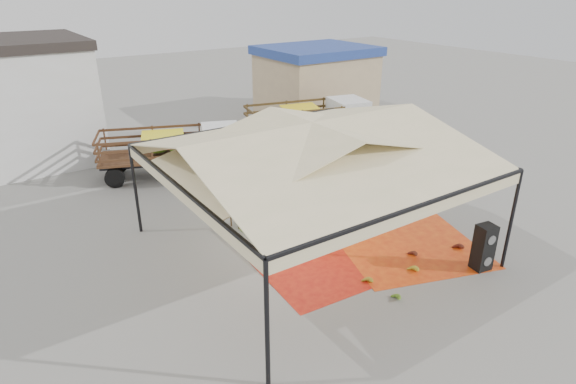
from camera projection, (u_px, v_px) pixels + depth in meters
ground at (310, 248)px, 14.97m from camera, size 90.00×90.00×0.00m
canopy_tent at (312, 147)px, 13.65m from camera, size 8.10×8.10×4.00m
building_tan at (316, 81)px, 29.13m from camera, size 6.30×5.30×4.10m
tarp_left at (323, 261)px, 14.27m from camera, size 4.09×3.91×0.01m
tarp_right at (405, 242)px, 15.26m from camera, size 5.29×5.43×0.01m
banana_heap at (317, 198)px, 16.88m from camera, size 6.30×5.42×1.23m
hand_yellow_a at (367, 281)px, 13.14m from camera, size 0.55×0.50×0.20m
hand_yellow_b at (412, 269)px, 13.65m from camera, size 0.54×0.47×0.22m
hand_red_a at (411, 254)px, 14.44m from camera, size 0.47×0.39×0.21m
hand_red_b at (458, 247)px, 14.80m from camera, size 0.58×0.52×0.22m
hand_green at (395, 297)px, 12.47m from camera, size 0.44×0.37×0.19m
hanging_bunches at (291, 155)px, 15.04m from camera, size 1.74×0.24×0.20m
speaker_stack at (484, 247)px, 13.62m from camera, size 0.57×0.51×1.39m
banana_leaves at (238, 226)px, 16.33m from camera, size 0.96×1.36×3.70m
vendor at (276, 168)px, 18.60m from camera, size 0.82×0.65×1.98m
truck_left at (177, 147)px, 20.18m from camera, size 6.10×3.93×1.98m
truck_right at (313, 118)px, 24.20m from camera, size 6.39×3.37×2.09m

